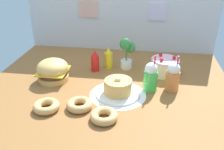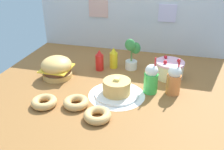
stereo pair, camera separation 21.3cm
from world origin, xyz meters
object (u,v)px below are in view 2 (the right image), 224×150
object	(u,v)px
orange_float_cup	(174,80)
potted_plant	(132,53)
burger	(57,68)
layer_cake	(169,69)
mustard_bottle	(114,58)
donut_pink_glaze	(44,102)
ketchup_bottle	(100,61)
donut_vanilla	(97,115)
cream_soda_cup	(151,79)
pancake_stack	(117,88)
donut_chocolate	(76,102)

from	to	relation	value
orange_float_cup	potted_plant	world-z (taller)	potted_plant
burger	layer_cake	distance (m)	1.09
layer_cake	potted_plant	bearing A→B (deg)	166.30
mustard_bottle	donut_pink_glaze	bearing A→B (deg)	-113.06
ketchup_bottle	mustard_bottle	world-z (taller)	same
orange_float_cup	donut_pink_glaze	world-z (taller)	orange_float_cup
ketchup_bottle	burger	bearing A→B (deg)	-143.67
potted_plant	donut_vanilla	bearing A→B (deg)	-94.92
burger	cream_soda_cup	size ratio (longest dim) A/B	0.88
donut_pink_glaze	layer_cake	bearing A→B (deg)	39.02
pancake_stack	mustard_bottle	world-z (taller)	mustard_bottle
donut_vanilla	potted_plant	size ratio (longest dim) A/B	0.61
cream_soda_cup	donut_pink_glaze	world-z (taller)	cream_soda_cup
ketchup_bottle	donut_vanilla	world-z (taller)	ketchup_bottle
orange_float_cup	potted_plant	distance (m)	0.60
ketchup_bottle	donut_chocolate	xyz separation A→B (m)	(0.02, -0.69, -0.07)
donut_chocolate	burger	bearing A→B (deg)	130.67
layer_cake	donut_pink_glaze	bearing A→B (deg)	-140.98
orange_float_cup	potted_plant	bearing A→B (deg)	137.76
mustard_bottle	donut_pink_glaze	distance (m)	0.91
layer_cake	donut_chocolate	xyz separation A→B (m)	(-0.68, -0.70, -0.05)
mustard_bottle	donut_vanilla	size ratio (longest dim) A/B	1.08
ketchup_bottle	mustard_bottle	size ratio (longest dim) A/B	1.00
donut_vanilla	donut_pink_glaze	bearing A→B (deg)	172.34
mustard_bottle	orange_float_cup	bearing A→B (deg)	-31.73
orange_float_cup	donut_pink_glaze	bearing A→B (deg)	-155.30
donut_chocolate	donut_vanilla	size ratio (longest dim) A/B	1.00
donut_pink_glaze	donut_chocolate	size ratio (longest dim) A/B	1.00
ketchup_bottle	orange_float_cup	xyz separation A→B (m)	(0.75, -0.29, 0.03)
ketchup_bottle	cream_soda_cup	bearing A→B (deg)	-29.75
donut_pink_glaze	burger	bearing A→B (deg)	103.82
cream_soda_cup	orange_float_cup	size ratio (longest dim) A/B	1.00
burger	mustard_bottle	world-z (taller)	mustard_bottle
layer_cake	mustard_bottle	distance (m)	0.58
burger	cream_soda_cup	xyz separation A→B (m)	(0.91, -0.06, 0.03)
donut_vanilla	potted_plant	distance (m)	0.93
layer_cake	orange_float_cup	xyz separation A→B (m)	(0.05, -0.30, 0.04)
burger	orange_float_cup	xyz separation A→B (m)	(1.10, -0.03, 0.03)
layer_cake	ketchup_bottle	xyz separation A→B (m)	(-0.70, -0.01, 0.02)
donut_pink_glaze	donut_vanilla	distance (m)	0.47
burger	mustard_bottle	size ratio (longest dim) A/B	1.33
layer_cake	donut_vanilla	bearing A→B (deg)	-119.83
pancake_stack	orange_float_cup	size ratio (longest dim) A/B	1.13
donut_pink_glaze	orange_float_cup	bearing A→B (deg)	24.70
layer_cake	donut_vanilla	world-z (taller)	layer_cake
pancake_stack	cream_soda_cup	world-z (taller)	cream_soda_cup
ketchup_bottle	layer_cake	bearing A→B (deg)	0.98
burger	donut_vanilla	bearing A→B (deg)	-43.22
cream_soda_cup	donut_pink_glaze	distance (m)	0.90
ketchup_bottle	donut_chocolate	distance (m)	0.69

